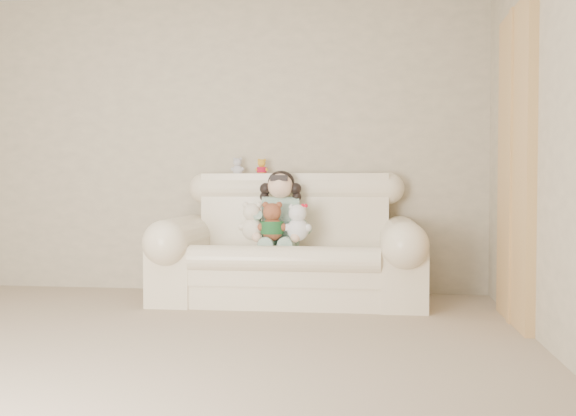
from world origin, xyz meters
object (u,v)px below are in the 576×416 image
(cream_teddy, at_px, (252,218))
(sofa, at_px, (290,237))
(white_cat, at_px, (298,218))
(brown_teddy, at_px, (272,218))
(seated_child, at_px, (280,209))

(cream_teddy, bearing_deg, sofa, 35.23)
(sofa, height_order, white_cat, sofa)
(brown_teddy, height_order, cream_teddy, brown_teddy)
(seated_child, relative_size, brown_teddy, 1.80)
(brown_teddy, bearing_deg, cream_teddy, -172.63)
(seated_child, relative_size, white_cat, 1.87)
(sofa, distance_m, cream_teddy, 0.34)
(sofa, xyz_separation_m, seated_child, (-0.08, 0.08, 0.22))
(sofa, height_order, seated_child, seated_child)
(sofa, bearing_deg, cream_teddy, -158.90)
(seated_child, bearing_deg, white_cat, -61.99)
(seated_child, bearing_deg, cream_teddy, -145.77)
(brown_teddy, xyz_separation_m, white_cat, (0.20, 0.01, -0.01))
(sofa, bearing_deg, seated_child, 136.58)
(brown_teddy, relative_size, white_cat, 1.03)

